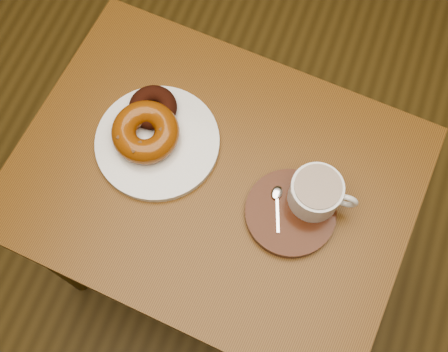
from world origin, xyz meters
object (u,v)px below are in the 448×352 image
(donut_plate, at_px, (157,142))
(coffee_cup, at_px, (317,193))
(saucer, at_px, (290,213))
(cafe_table, at_px, (215,195))

(donut_plate, relative_size, coffee_cup, 1.93)
(saucer, bearing_deg, coffee_cup, 49.92)
(saucer, xyz_separation_m, coffee_cup, (0.03, 0.04, 0.04))
(cafe_table, bearing_deg, coffee_cup, 9.25)
(cafe_table, bearing_deg, saucer, -3.50)
(coffee_cup, bearing_deg, donut_plate, 175.09)
(cafe_table, relative_size, coffee_cup, 6.37)
(cafe_table, relative_size, saucer, 4.74)
(cafe_table, distance_m, coffee_cup, 0.25)
(cafe_table, xyz_separation_m, coffee_cup, (0.19, 0.02, 0.16))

